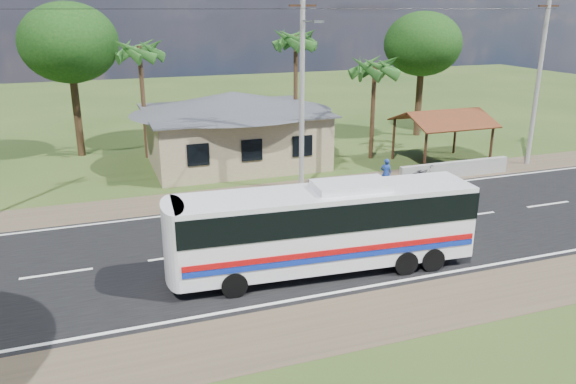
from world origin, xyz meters
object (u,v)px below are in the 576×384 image
coach_bus (327,222)px  person (386,173)px  waiting_shed (443,120)px  motorcycle (422,174)px

coach_bus → person: bearing=53.5°
coach_bus → person: 10.89m
waiting_shed → coach_bus: size_ratio=0.48×
motorcycle → coach_bus: bearing=122.1°
person → coach_bus: bearing=72.3°
coach_bus → motorcycle: coach_bus is taller
motorcycle → person: bearing=85.3°
motorcycle → person: (-2.43, -0.21, 0.33)m
person → motorcycle: bearing=-152.3°
waiting_shed → person: size_ratio=3.29×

